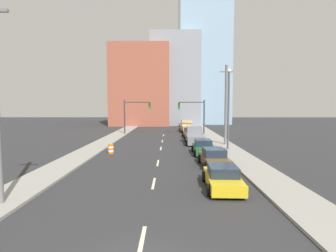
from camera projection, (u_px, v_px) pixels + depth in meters
sidewalk_left at (127, 129)px, 52.09m from camera, size 2.75×89.65×0.16m
sidewalk_right at (202, 129)px, 51.99m from camera, size 2.75×89.65×0.16m
lane_stripe_at_2m at (142, 242)px, 9.36m from camera, size 0.16×2.40×0.01m
lane_stripe_at_9m at (154, 183)px, 16.39m from camera, size 0.16×2.40×0.01m
lane_stripe_at_15m at (158, 163)px, 22.19m from camera, size 0.16×2.40×0.01m
lane_stripe_at_22m at (161, 148)px, 29.66m from camera, size 0.16×2.40×0.01m
lane_stripe_at_28m at (162, 141)px, 35.69m from camera, size 0.16×2.40×0.01m
lane_stripe_at_35m at (164, 135)px, 42.74m from camera, size 0.16×2.40×0.01m
building_brick_left at (142, 87)px, 66.89m from camera, size 14.00×16.00×19.17m
building_office_center at (175, 82)px, 70.70m from camera, size 12.00×20.00×22.24m
building_glass_right at (202, 51)px, 73.93m from camera, size 13.00×20.00×40.14m
traffic_signal_left at (132, 112)px, 43.61m from camera, size 4.49×0.35×5.80m
traffic_signal_right at (196, 112)px, 43.55m from camera, size 4.49×0.35×5.80m
utility_pole_right_mid at (226, 105)px, 31.53m from camera, size 1.60×0.32×9.68m
traffic_barrel at (111, 149)px, 26.50m from camera, size 0.56×0.56×0.95m
street_lamp at (229, 104)px, 27.86m from camera, size 0.44×0.44×8.73m
sedan_yellow at (223, 178)px, 15.34m from camera, size 2.23×4.39×1.36m
sedan_brown at (214, 158)px, 20.94m from camera, size 2.28×4.46×1.44m
sedan_green at (203, 147)px, 26.18m from camera, size 2.10×4.32×1.47m
pickup_truck_gray at (195, 137)px, 33.62m from camera, size 2.46×5.99×2.14m
sedan_orange at (190, 133)px, 39.96m from camera, size 2.13×4.68×1.47m
pickup_truck_tan at (187, 127)px, 47.66m from camera, size 2.63×6.25×2.18m
sedan_black at (186, 126)px, 53.98m from camera, size 2.22×4.65×1.50m
sedan_white at (185, 124)px, 59.50m from camera, size 2.21×4.29×1.52m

